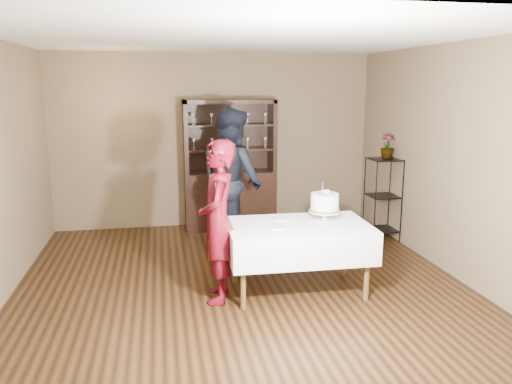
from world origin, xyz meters
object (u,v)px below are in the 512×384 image
at_px(china_hutch, 230,186).
at_px(potted_plant, 387,146).
at_px(woman, 218,222).
at_px(cake, 325,204).
at_px(man, 232,180).
at_px(cake_table, 298,240).
at_px(plant_etagere, 383,196).

height_order(china_hutch, potted_plant, china_hutch).
height_order(woman, potted_plant, woman).
distance_m(china_hutch, cake, 2.64).
bearing_deg(potted_plant, man, -177.26).
relative_size(cake_table, cake, 3.27).
distance_m(cake_table, cake, 0.50).
distance_m(plant_etagere, man, 2.23).
distance_m(cake_table, man, 1.65).
height_order(china_hutch, woman, china_hutch).
relative_size(cake, potted_plant, 1.36).
height_order(cake_table, woman, woman).
xyz_separation_m(cake_table, cake, (0.32, 0.10, 0.37)).
height_order(plant_etagere, woman, woman).
bearing_deg(man, potted_plant, -112.37).
height_order(china_hutch, plant_etagere, china_hutch).
xyz_separation_m(china_hutch, potted_plant, (2.13, -1.01, 0.70)).
height_order(woman, cake, woman).
xyz_separation_m(plant_etagere, cake, (-1.39, -1.48, 0.30)).
bearing_deg(cake, man, 120.04).
height_order(man, potted_plant, man).
bearing_deg(china_hutch, plant_etagere, -26.83).
distance_m(cake, potted_plant, 2.14).
xyz_separation_m(china_hutch, cake, (0.69, -2.54, 0.28)).
bearing_deg(woman, cake, 106.66).
bearing_deg(china_hutch, man, -96.46).
relative_size(china_hutch, woman, 1.18).
relative_size(woman, cake, 3.59).
height_order(cake, potted_plant, potted_plant).
relative_size(plant_etagere, cake_table, 0.78).
xyz_separation_m(man, potted_plant, (2.26, 0.11, 0.39)).
distance_m(woman, cake, 1.21).
distance_m(china_hutch, potted_plant, 2.46).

